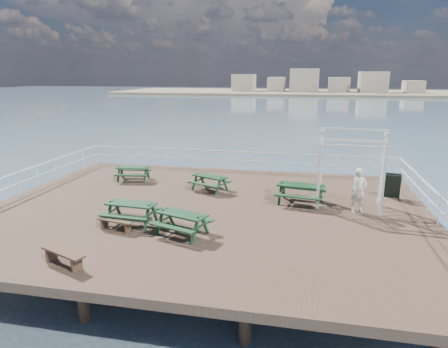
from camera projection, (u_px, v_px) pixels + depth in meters
The scene contains 13 objects.
ground at pixel (206, 211), 16.61m from camera, with size 18.00×14.00×0.30m, color brown.
sea_backdrop at pixel (334, 90), 141.33m from camera, with size 300.00×300.00×9.20m.
railing at pixel (218, 173), 18.81m from camera, with size 17.77×13.76×1.10m.
picnic_table_a at pixel (133, 171), 20.71m from camera, with size 1.85×1.57×0.82m.
picnic_table_b at pixel (210, 180), 18.93m from camera, with size 2.09×1.92×0.82m.
picnic_table_c at pixel (301, 190), 16.98m from camera, with size 2.19×1.87×0.95m.
picnic_table_d at pixel (131, 208), 14.77m from camera, with size 1.94×1.61×0.90m.
picnic_table_e at pixel (182, 219), 13.76m from camera, with size 2.16×1.94×0.87m.
flat_bench_near at pixel (116, 222), 14.15m from camera, with size 1.43×0.60×0.40m.
flat_bench_far at pixel (63, 255), 11.55m from camera, with size 1.61×0.94×0.46m.
trellis_arbor at pixel (351, 173), 16.30m from camera, with size 2.76×1.64×3.30m.
sandwich_board at pixel (392, 186), 17.83m from camera, with size 0.75×0.61×1.10m.
person at pixel (359, 191), 15.85m from camera, with size 0.66×0.43×1.81m, color white.
Camera 1 is at (3.95, -15.23, 5.46)m, focal length 32.00 mm.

